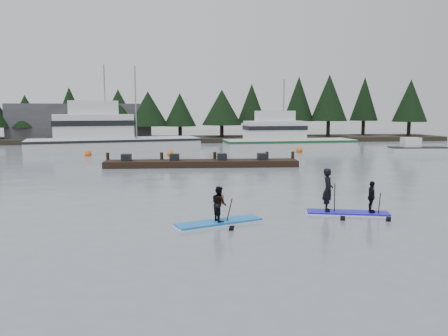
{
  "coord_description": "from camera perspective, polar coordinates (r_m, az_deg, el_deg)",
  "views": [
    {
      "loc": [
        -3.06,
        -16.69,
        4.13
      ],
      "look_at": [
        0.0,
        6.0,
        1.1
      ],
      "focal_mm": 35.0,
      "sensor_mm": 36.0,
      "label": 1
    }
  ],
  "objects": [
    {
      "name": "treeline",
      "position": [
        58.91,
        -4.7,
        3.49
      ],
      "size": [
        60.0,
        4.0,
        8.0
      ],
      "primitive_type": null,
      "color": "black",
      "rests_on": "ground"
    },
    {
      "name": "waterfront_building",
      "position": [
        61.69,
        -17.99,
        5.65
      ],
      "size": [
        18.0,
        6.0,
        5.0
      ],
      "primitive_type": "cube",
      "color": "#4C4C51",
      "rests_on": "ground"
    },
    {
      "name": "buoy_b",
      "position": [
        40.26,
        -7.0,
        1.59
      ],
      "size": [
        0.63,
        0.63,
        0.63
      ],
      "primitive_type": "sphere",
      "color": "#E35B0B",
      "rests_on": "ground"
    },
    {
      "name": "floating_dock",
      "position": [
        32.32,
        -2.93,
        0.61
      ],
      "size": [
        14.27,
        2.86,
        0.47
      ],
      "primitive_type": "cube",
      "rotation": [
        0.0,
        0.0,
        -0.07
      ],
      "color": "black",
      "rests_on": "ground"
    },
    {
      "name": "skiff",
      "position": [
        46.15,
        24.08,
        2.14
      ],
      "size": [
        5.57,
        2.21,
        0.63
      ],
      "primitive_type": "cube",
      "rotation": [
        0.0,
        0.0,
        -0.11
      ],
      "color": "silver",
      "rests_on": "ground"
    },
    {
      "name": "paddleboard_duo",
      "position": [
        18.09,
        15.58,
        -3.79
      ],
      "size": [
        3.27,
        1.71,
        2.31
      ],
      "rotation": [
        0.0,
        0.0,
        -0.27
      ],
      "color": "#1C15CA",
      "rests_on": "ground"
    },
    {
      "name": "buoy_c",
      "position": [
        43.78,
        9.79,
        2.01
      ],
      "size": [
        0.63,
        0.63,
        0.63
      ],
      "primitive_type": "sphere",
      "color": "#E35B0B",
      "rests_on": "ground"
    },
    {
      "name": "paddleboard_solo",
      "position": [
        15.97,
        -0.64,
        -5.73
      ],
      "size": [
        3.32,
        1.84,
        1.85
      ],
      "rotation": [
        0.0,
        0.0,
        0.34
      ],
      "color": "blue",
      "rests_on": "ground"
    },
    {
      "name": "fishing_boat_medium",
      "position": [
        46.68,
        8.04,
        3.1
      ],
      "size": [
        13.8,
        4.53,
        8.23
      ],
      "rotation": [
        0.0,
        0.0,
        0.05
      ],
      "color": "silver",
      "rests_on": "ground"
    },
    {
      "name": "fishing_boat_large",
      "position": [
        46.63,
        -14.71,
        3.11
      ],
      "size": [
        17.74,
        7.94,
        9.73
      ],
      "rotation": [
        0.0,
        0.0,
        0.19
      ],
      "color": "silver",
      "rests_on": "ground"
    },
    {
      "name": "far_shore",
      "position": [
        58.89,
        -4.7,
        3.78
      ],
      "size": [
        70.0,
        8.0,
        0.6
      ],
      "primitive_type": "cube",
      "color": "#2D281E",
      "rests_on": "ground"
    },
    {
      "name": "ground",
      "position": [
        17.46,
        2.65,
        -6.15
      ],
      "size": [
        160.0,
        160.0,
        0.0
      ],
      "primitive_type": "plane",
      "color": "slate",
      "rests_on": "ground"
    },
    {
      "name": "buoy_a",
      "position": [
        41.82,
        -17.31,
        1.53
      ],
      "size": [
        0.64,
        0.64,
        0.64
      ],
      "primitive_type": "sphere",
      "color": "#E35B0B",
      "rests_on": "ground"
    }
  ]
}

